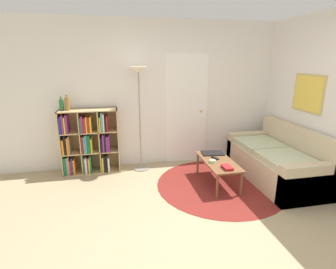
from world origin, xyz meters
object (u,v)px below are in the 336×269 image
object	(u,v)px
couch	(278,162)
bottle_left	(62,105)
coffee_table	(218,163)
bowl	(213,161)
laptop	(213,153)
bottle_middle	(67,104)
floor_lamp	(139,86)
bookshelf	(88,143)

from	to	relation	value
couch	bottle_left	bearing A→B (deg)	165.22
coffee_table	bowl	bearing A→B (deg)	-153.33
laptop	bottle_middle	size ratio (longest dim) A/B	1.48
floor_lamp	coffee_table	size ratio (longest dim) A/B	1.86
couch	bottle_left	distance (m)	3.67
coffee_table	bottle_middle	bearing A→B (deg)	158.97
couch	coffee_table	distance (m)	1.05
floor_lamp	bowl	bearing A→B (deg)	-41.63
bookshelf	coffee_table	xyz separation A→B (m)	(2.03, -0.90, -0.18)
bottle_left	bookshelf	bearing A→B (deg)	2.35
bookshelf	coffee_table	distance (m)	2.23
laptop	bottle_middle	distance (m)	2.53
floor_lamp	bottle_middle	distance (m)	1.20
couch	bowl	bearing A→B (deg)	-178.19
floor_lamp	coffee_table	distance (m)	1.81
bookshelf	floor_lamp	distance (m)	1.31
coffee_table	bottle_middle	size ratio (longest dim) A/B	3.75
couch	bowl	size ratio (longest dim) A/B	17.61
bowl	couch	bearing A→B (deg)	1.81
bottle_middle	coffee_table	bearing A→B (deg)	-21.03
floor_lamp	coffee_table	xyz separation A→B (m)	(1.13, -0.84, -1.14)
floor_lamp	bottle_left	bearing A→B (deg)	177.95
bowl	bottle_middle	distance (m)	2.51
bookshelf	couch	size ratio (longest dim) A/B	0.63
bowl	laptop	bearing A→B (deg)	68.72
bottle_middle	bottle_left	bearing A→B (deg)	178.64
coffee_table	floor_lamp	bearing A→B (deg)	143.32
floor_lamp	bowl	xyz separation A→B (m)	(1.01, -0.90, -1.07)
bookshelf	coffee_table	size ratio (longest dim) A/B	1.15
couch	bottle_middle	xyz separation A→B (m)	(-3.35, 0.91, 0.93)
couch	laptop	xyz separation A→B (m)	(-1.02, 0.33, 0.11)
couch	coffee_table	size ratio (longest dim) A/B	1.83
laptop	bottle_middle	bearing A→B (deg)	166.16
coffee_table	bookshelf	bearing A→B (deg)	156.03
coffee_table	bowl	world-z (taller)	bowl
floor_lamp	bottle_middle	bearing A→B (deg)	177.90
bowl	bottle_left	world-z (taller)	bottle_left
bookshelf	bottle_middle	size ratio (longest dim) A/B	4.30
bottle_middle	bookshelf	bearing A→B (deg)	3.60
floor_lamp	couch	distance (m)	2.63
couch	bottle_middle	size ratio (longest dim) A/B	6.87
bottle_left	couch	bearing A→B (deg)	-14.78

